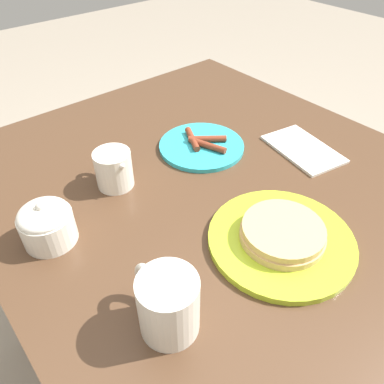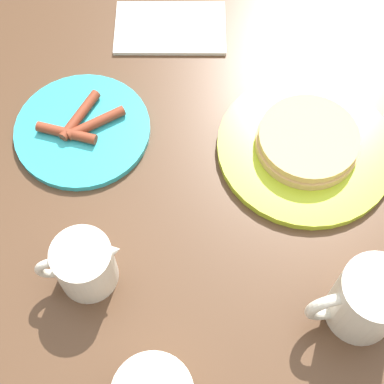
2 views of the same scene
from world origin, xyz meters
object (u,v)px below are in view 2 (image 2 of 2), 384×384
(side_plate_bacon, at_px, (82,129))
(napkin, at_px, (170,28))
(coffee_mug, at_px, (365,300))
(pancake_plate, at_px, (306,145))
(creamer_pitcher, at_px, (85,264))

(side_plate_bacon, xyz_separation_m, napkin, (-0.15, -0.17, -0.00))
(coffee_mug, height_order, napkin, coffee_mug)
(pancake_plate, distance_m, side_plate_bacon, 0.31)
(coffee_mug, relative_size, napkin, 0.60)
(coffee_mug, xyz_separation_m, napkin, (0.14, -0.48, -0.05))
(pancake_plate, height_order, coffee_mug, coffee_mug)
(pancake_plate, bearing_deg, creamer_pitcher, 22.56)
(side_plate_bacon, relative_size, napkin, 1.01)
(pancake_plate, relative_size, creamer_pitcher, 2.29)
(napkin, bearing_deg, pancake_plate, 119.97)
(pancake_plate, xyz_separation_m, side_plate_bacon, (0.30, -0.09, -0.01))
(napkin, bearing_deg, coffee_mug, 106.37)
(creamer_pitcher, xyz_separation_m, napkin, (-0.16, -0.38, -0.04))
(pancake_plate, height_order, creamer_pitcher, creamer_pitcher)
(side_plate_bacon, relative_size, coffee_mug, 1.66)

